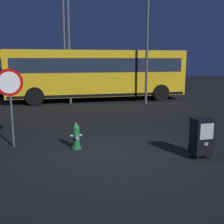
# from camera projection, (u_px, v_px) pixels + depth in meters

# --- Properties ---
(ground_plane) EXTENTS (60.00, 60.00, 0.00)m
(ground_plane) POSITION_uv_depth(u_px,v_px,m) (113.00, 154.00, 7.35)
(ground_plane) COLOR black
(fire_hydrant) EXTENTS (0.33, 0.32, 0.75)m
(fire_hydrant) POSITION_uv_depth(u_px,v_px,m) (76.00, 137.00, 7.72)
(fire_hydrant) COLOR #1E7238
(fire_hydrant) RESTS_ON ground_plane
(newspaper_box_primary) EXTENTS (0.48, 0.42, 1.02)m
(newspaper_box_primary) POSITION_uv_depth(u_px,v_px,m) (202.00, 136.00, 6.93)
(newspaper_box_primary) COLOR black
(newspaper_box_primary) RESTS_ON ground_plane
(stop_sign) EXTENTS (0.71, 0.31, 2.23)m
(stop_sign) POSITION_uv_depth(u_px,v_px,m) (10.00, 91.00, 7.64)
(stop_sign) COLOR #4C4F54
(stop_sign) RESTS_ON ground_plane
(bus_near) EXTENTS (10.58, 3.08, 3.00)m
(bus_near) POSITION_uv_depth(u_px,v_px,m) (97.00, 72.00, 16.79)
(bus_near) COLOR gold
(bus_near) RESTS_ON ground_plane
(bus_far) EXTENTS (10.73, 3.83, 3.00)m
(bus_far) POSITION_uv_depth(u_px,v_px,m) (33.00, 70.00, 19.52)
(bus_far) COLOR gold
(bus_far) RESTS_ON ground_plane
(street_light_near_left) EXTENTS (0.32, 0.32, 7.91)m
(street_light_near_left) POSITION_uv_depth(u_px,v_px,m) (148.00, 21.00, 14.84)
(street_light_near_left) COLOR #4C4F54
(street_light_near_left) RESTS_ON ground_plane
(street_light_near_right) EXTENTS (0.32, 0.32, 7.90)m
(street_light_near_right) POSITION_uv_depth(u_px,v_px,m) (64.00, 29.00, 18.80)
(street_light_near_right) COLOR #4C4F54
(street_light_near_right) RESTS_ON ground_plane
(street_light_far_left) EXTENTS (0.32, 0.32, 7.35)m
(street_light_far_left) POSITION_uv_depth(u_px,v_px,m) (68.00, 26.00, 14.84)
(street_light_far_left) COLOR #4C4F54
(street_light_far_left) RESTS_ON ground_plane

